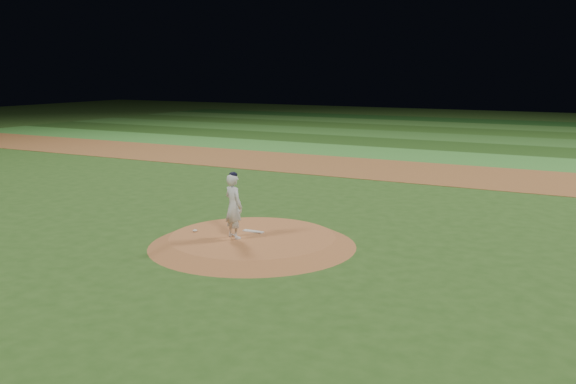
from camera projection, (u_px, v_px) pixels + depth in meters
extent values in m
plane|color=#284D19|center=(253.00, 245.00, 17.03)|extent=(120.00, 120.00, 0.00)
cube|color=brown|center=(412.00, 171.00, 29.15)|extent=(70.00, 6.00, 0.02)
cube|color=#357A2C|center=(444.00, 157.00, 33.92)|extent=(70.00, 5.00, 0.02)
cube|color=#1F4315|center=(466.00, 147.00, 38.25)|extent=(70.00, 5.00, 0.02)
cube|color=#2F6424|center=(483.00, 139.00, 42.58)|extent=(70.00, 5.00, 0.02)
cube|color=#254D18|center=(497.00, 133.00, 46.90)|extent=(70.00, 5.00, 0.02)
cube|color=#356A26|center=(509.00, 127.00, 51.23)|extent=(70.00, 5.00, 0.02)
cube|color=#194716|center=(519.00, 123.00, 55.56)|extent=(70.00, 5.00, 0.02)
cone|color=#A25F32|center=(253.00, 241.00, 17.01)|extent=(5.50, 5.50, 0.25)
cube|color=silver|center=(253.00, 231.00, 17.41)|extent=(0.60, 0.15, 0.03)
ellipsoid|color=silver|center=(195.00, 231.00, 17.42)|extent=(0.12, 0.12, 0.07)
imported|color=silver|center=(234.00, 206.00, 16.65)|extent=(0.73, 0.61, 1.70)
ellipsoid|color=black|center=(233.00, 175.00, 16.49)|extent=(0.22, 0.22, 0.15)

